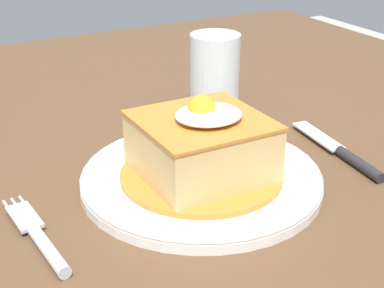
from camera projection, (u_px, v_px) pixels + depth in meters
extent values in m
cube|color=brown|center=(83.00, 158.00, 0.72)|extent=(1.37, 1.02, 0.04)
cylinder|color=brown|center=(266.00, 174.00, 1.48)|extent=(0.07, 0.07, 0.70)
cylinder|color=white|center=(201.00, 181.00, 0.61)|extent=(0.25, 0.25, 0.01)
torus|color=white|center=(201.00, 175.00, 0.61)|extent=(0.25, 0.25, 0.01)
cylinder|color=orange|center=(201.00, 175.00, 0.61)|extent=(0.17, 0.17, 0.01)
cube|color=#DBB770|center=(201.00, 147.00, 0.60)|extent=(0.12, 0.12, 0.06)
cube|color=orange|center=(202.00, 120.00, 0.59)|extent=(0.12, 0.12, 0.00)
ellipsoid|color=white|center=(209.00, 115.00, 0.58)|extent=(0.07, 0.06, 0.01)
sphere|color=yellow|center=(202.00, 109.00, 0.58)|extent=(0.03, 0.03, 0.03)
cylinder|color=silver|center=(49.00, 251.00, 0.50)|extent=(0.02, 0.08, 0.01)
cube|color=silver|center=(24.00, 217.00, 0.55)|extent=(0.03, 0.05, 0.00)
cylinder|color=silver|center=(24.00, 203.00, 0.57)|extent=(0.00, 0.03, 0.00)
cylinder|color=silver|center=(16.00, 205.00, 0.57)|extent=(0.00, 0.03, 0.00)
cylinder|color=silver|center=(8.00, 208.00, 0.56)|extent=(0.00, 0.03, 0.00)
cylinder|color=#262628|center=(359.00, 164.00, 0.65)|extent=(0.02, 0.08, 0.01)
cube|color=silver|center=(318.00, 136.00, 0.72)|extent=(0.03, 0.09, 0.00)
cylinder|color=silver|center=(214.00, 89.00, 0.81)|extent=(0.06, 0.06, 0.06)
cylinder|color=silver|center=(215.00, 72.00, 0.80)|extent=(0.07, 0.07, 0.10)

